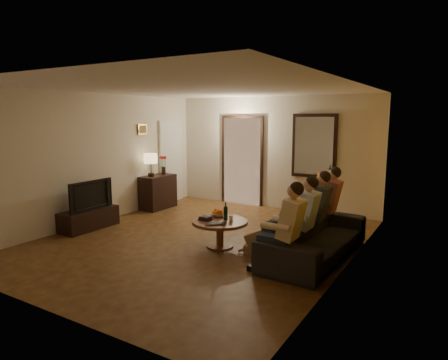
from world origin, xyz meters
The scene contains 33 objects.
floor centered at (0.00, 0.00, 0.00)m, with size 5.00×6.00×0.01m, color #442712.
ceiling centered at (0.00, 0.00, 2.60)m, with size 5.00×6.00×0.01m, color white.
back_wall centered at (0.00, 3.00, 1.30)m, with size 5.00×0.02×2.60m, color beige.
front_wall centered at (0.00, -3.00, 1.30)m, with size 5.00×0.02×2.60m, color beige.
left_wall centered at (-2.50, 0.00, 1.30)m, with size 0.02×6.00×2.60m, color beige.
right_wall centered at (2.50, 0.00, 1.30)m, with size 0.02×6.00×2.60m, color beige.
orange_accent centered at (2.49, 0.00, 1.30)m, with size 0.01×6.00×2.60m, color #BB821F.
kitchen_doorway centered at (-0.80, 2.98, 1.05)m, with size 1.00×0.06×2.10m, color #FFE0A5.
door_trim centered at (-0.80, 2.97, 1.05)m, with size 1.12×0.04×2.22m, color black.
fridge_glimpse centered at (-0.55, 2.98, 0.90)m, with size 0.45×0.03×1.70m, color silver.
mirror_frame centered at (1.00, 2.96, 1.50)m, with size 1.00×0.05×1.40m, color black.
mirror_glass centered at (1.00, 2.93, 1.50)m, with size 0.86×0.02×1.26m, color white.
white_door centered at (-2.46, 2.30, 1.02)m, with size 0.06×0.85×2.04m, color white.
framed_art centered at (-2.47, 1.30, 1.85)m, with size 0.03×0.28×0.24m, color #B28C33.
art_canvas centered at (-2.46, 1.30, 1.85)m, with size 0.01×0.22×0.18m, color brown.
dresser centered at (-2.25, 1.52, 0.39)m, with size 0.45×0.88×0.78m, color black.
table_lamp centered at (-2.25, 1.30, 1.05)m, with size 0.30×0.30×0.54m, color beige, non-canonical shape.
flower_vase centered at (-2.25, 1.74, 1.00)m, with size 0.14×0.14×0.44m, color #AA1216, non-canonical shape.
tv_stand centered at (-2.25, -0.51, 0.19)m, with size 0.45×1.14×0.38m, color black.
tv centered at (-2.25, -0.51, 0.66)m, with size 0.13×0.98×0.56m, color black.
sofa centered at (1.98, 0.20, 0.34)m, with size 0.91×2.34×0.68m, color black.
person_a centered at (1.88, -0.70, 0.60)m, with size 0.60×0.40×1.20m, color tan, non-canonical shape.
person_b centered at (1.88, -0.10, 0.60)m, with size 0.60×0.40×1.20m, color tan, non-canonical shape.
person_c centered at (1.88, 0.50, 0.60)m, with size 0.60×0.40×1.20m, color tan, non-canonical shape.
person_d centered at (1.88, 1.10, 0.60)m, with size 0.60×0.40×1.20m, color tan, non-canonical shape.
dog centered at (1.23, -0.14, 0.28)m, with size 0.56×0.24×0.56m, color olive, non-canonical shape.
coffee_table centered at (0.48, -0.13, 0.23)m, with size 0.92×0.92×0.45m, color brown.
bowl centered at (0.30, 0.09, 0.48)m, with size 0.26×0.26×0.06m, color white.
oranges centered at (0.30, 0.09, 0.55)m, with size 0.20×0.20×0.08m, color orange, non-canonical shape.
wine_bottle centered at (0.53, -0.03, 0.60)m, with size 0.07×0.07×0.31m, color black, non-canonical shape.
wine_glass centered at (0.66, -0.08, 0.50)m, with size 0.06×0.06×0.10m, color silver.
book_stack centered at (0.26, -0.23, 0.48)m, with size 0.20×0.15×0.07m, color black, non-canonical shape.
laptop centered at (0.58, -0.41, 0.46)m, with size 0.33×0.21×0.03m, color black.
Camera 1 is at (3.83, -5.54, 2.14)m, focal length 32.00 mm.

